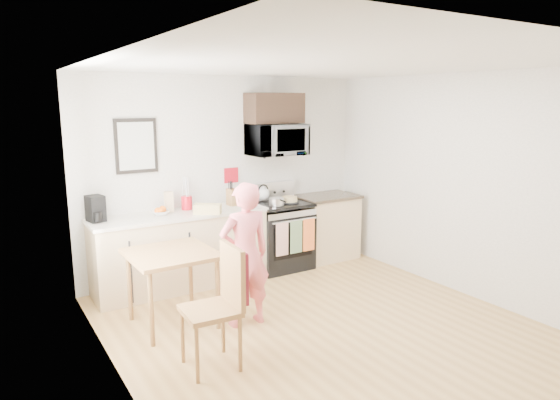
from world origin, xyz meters
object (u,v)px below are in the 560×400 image
dining_table (171,260)px  cake (290,200)px  microwave (276,140)px  range (280,237)px  chair (226,289)px  person (245,255)px

dining_table → cake: (1.99, 0.86, 0.27)m
microwave → dining_table: microwave is taller
microwave → cake: bearing=-64.4°
microwave → dining_table: bearing=-150.8°
range → microwave: (-0.00, 0.10, 1.32)m
microwave → dining_table: size_ratio=0.91×
range → microwave: bearing=90.1°
chair → person: bearing=53.6°
range → microwave: microwave is taller
range → person: size_ratio=0.78×
microwave → person: microwave is taller
person → dining_table: size_ratio=1.79×
dining_table → range: bearing=26.7°
range → person: person is taller
range → dining_table: range is taller
chair → cake: chair is taller
person → dining_table: person is taller
person → chair: size_ratio=1.39×
chair → microwave: bearing=52.6°
dining_table → microwave: bearing=29.2°
microwave → person: 2.16m
microwave → range: bearing=-89.9°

